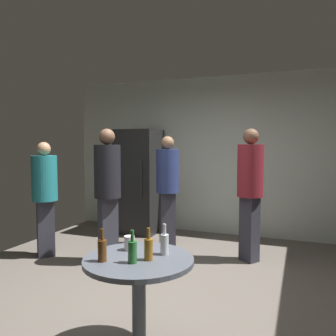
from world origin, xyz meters
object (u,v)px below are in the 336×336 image
object	(u,v)px
refrigerator	(139,181)
beer_bottle_clear	(164,243)
foreground_table	(139,272)
person_in_teal_shirt	(45,190)
person_in_black_shirt	(108,185)
plastic_cup_white	(129,243)
person_in_navy_shirt	(168,182)
person_in_maroon_shirt	(250,184)
beer_bottle_brown	(102,250)
beer_bottle_amber	(148,248)
beer_bottle_green	(132,251)

from	to	relation	value
refrigerator	beer_bottle_clear	distance (m)	3.52
foreground_table	person_in_teal_shirt	bearing A→B (deg)	144.75
person_in_black_shirt	plastic_cup_white	bearing A→B (deg)	-17.83
foreground_table	person_in_black_shirt	bearing A→B (deg)	127.37
beer_bottle_clear	plastic_cup_white	xyz separation A→B (m)	(-0.29, 0.00, -0.03)
foreground_table	person_in_navy_shirt	size ratio (longest dim) A/B	0.48
person_in_maroon_shirt	beer_bottle_brown	bearing A→B (deg)	20.68
person_in_navy_shirt	person_in_black_shirt	world-z (taller)	person_in_black_shirt
plastic_cup_white	person_in_navy_shirt	world-z (taller)	person_in_navy_shirt
plastic_cup_white	person_in_black_shirt	size ratio (longest dim) A/B	0.06
beer_bottle_brown	foreground_table	bearing A→B (deg)	38.08
refrigerator	person_in_teal_shirt	distance (m)	1.77
person_in_maroon_shirt	plastic_cup_white	bearing A→B (deg)	20.19
beer_bottle_brown	beer_bottle_clear	distance (m)	0.46
foreground_table	person_in_teal_shirt	world-z (taller)	person_in_teal_shirt
beer_bottle_clear	beer_bottle_amber	bearing A→B (deg)	-111.32
foreground_table	refrigerator	bearing A→B (deg)	116.09
beer_bottle_brown	person_in_navy_shirt	xyz separation A→B (m)	(-0.59, 2.75, 0.16)
person_in_navy_shirt	person_in_teal_shirt	bearing A→B (deg)	-85.89
foreground_table	beer_bottle_green	size ratio (longest dim) A/B	3.48
beer_bottle_brown	person_in_navy_shirt	world-z (taller)	person_in_navy_shirt
person_in_teal_shirt	refrigerator	bearing A→B (deg)	111.48
beer_bottle_green	plastic_cup_white	world-z (taller)	beer_bottle_green
refrigerator	beer_bottle_green	bearing A→B (deg)	-64.56
beer_bottle_clear	person_in_navy_shirt	size ratio (longest dim) A/B	0.14
foreground_table	beer_bottle_brown	size ratio (longest dim) A/B	3.48
person_in_navy_shirt	person_in_maroon_shirt	xyz separation A→B (m)	(1.25, -0.22, 0.05)
beer_bottle_clear	person_in_navy_shirt	world-z (taller)	person_in_navy_shirt
person_in_navy_shirt	beer_bottle_brown	bearing A→B (deg)	-20.62
beer_bottle_clear	person_in_maroon_shirt	world-z (taller)	person_in_maroon_shirt
beer_bottle_amber	person_in_teal_shirt	size ratio (longest dim) A/B	0.15
beer_bottle_green	plastic_cup_white	bearing A→B (deg)	121.87
beer_bottle_amber	person_in_black_shirt	xyz separation A→B (m)	(-1.34, 1.65, 0.21)
beer_bottle_green	person_in_maroon_shirt	bearing A→B (deg)	79.69
plastic_cup_white	person_in_teal_shirt	size ratio (longest dim) A/B	0.07
beer_bottle_amber	person_in_black_shirt	size ratio (longest dim) A/B	0.13
beer_bottle_amber	beer_bottle_clear	size ratio (longest dim) A/B	1.00
person_in_teal_shirt	beer_bottle_clear	bearing A→B (deg)	10.71
beer_bottle_green	person_in_maroon_shirt	distance (m)	2.53
beer_bottle_amber	person_in_black_shirt	world-z (taller)	person_in_black_shirt
beer_bottle_clear	person_in_teal_shirt	bearing A→B (deg)	148.85
foreground_table	beer_bottle_green	xyz separation A→B (m)	(0.01, -0.11, 0.19)
beer_bottle_amber	plastic_cup_white	world-z (taller)	beer_bottle_amber
beer_bottle_brown	person_in_black_shirt	bearing A→B (deg)	120.23
beer_bottle_amber	person_in_black_shirt	distance (m)	2.13
person_in_maroon_shirt	person_in_black_shirt	size ratio (longest dim) A/B	1.00
refrigerator	foreground_table	world-z (taller)	refrigerator
person_in_maroon_shirt	person_in_teal_shirt	distance (m)	2.78
plastic_cup_white	person_in_navy_shirt	xyz separation A→B (m)	(-0.64, 2.46, 0.19)
plastic_cup_white	person_in_teal_shirt	distance (m)	2.49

